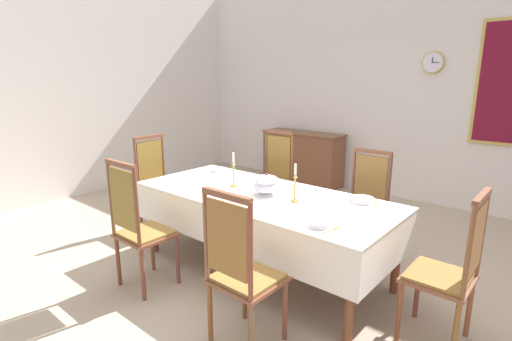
# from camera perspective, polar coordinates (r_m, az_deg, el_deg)

# --- Properties ---
(ground) EXTENTS (7.51, 6.18, 0.04)m
(ground) POSITION_cam_1_polar(r_m,az_deg,el_deg) (3.93, 1.55, -14.28)
(ground) COLOR #BAA78E
(back_wall) EXTENTS (7.51, 0.08, 3.40)m
(back_wall) POSITION_cam_1_polar(r_m,az_deg,el_deg) (6.23, 20.43, 11.70)
(back_wall) COLOR white
(back_wall) RESTS_ON ground
(left_wall) EXTENTS (0.08, 6.18, 3.40)m
(left_wall) POSITION_cam_1_polar(r_m,az_deg,el_deg) (6.55, -25.73, 11.27)
(left_wall) COLOR white
(left_wall) RESTS_ON ground
(dining_table) EXTENTS (2.47, 1.05, 0.76)m
(dining_table) POSITION_cam_1_polar(r_m,az_deg,el_deg) (3.60, 0.92, -4.60)
(dining_table) COLOR brown
(dining_table) RESTS_ON ground
(tablecloth) EXTENTS (2.49, 1.07, 0.37)m
(tablecloth) POSITION_cam_1_polar(r_m,az_deg,el_deg) (3.60, 0.92, -4.89)
(tablecloth) COLOR white
(tablecloth) RESTS_ON dining_table
(chair_south_a) EXTENTS (0.44, 0.42, 1.16)m
(chair_south_a) POSITION_cam_1_polar(r_m,az_deg,el_deg) (3.48, -17.03, -7.71)
(chair_south_a) COLOR brown
(chair_south_a) RESTS_ON ground
(chair_north_a) EXTENTS (0.44, 0.42, 1.19)m
(chair_north_a) POSITION_cam_1_polar(r_m,az_deg,el_deg) (4.69, 2.48, -1.46)
(chair_north_a) COLOR brown
(chair_north_a) RESTS_ON ground
(chair_south_b) EXTENTS (0.44, 0.42, 1.14)m
(chair_south_b) POSITION_cam_1_polar(r_m,az_deg,el_deg) (2.64, -2.28, -14.40)
(chair_south_b) COLOR brown
(chair_south_b) RESTS_ON ground
(chair_north_b) EXTENTS (0.44, 0.42, 1.10)m
(chair_north_b) POSITION_cam_1_polar(r_m,az_deg,el_deg) (4.10, 15.71, -4.64)
(chair_north_b) COLOR brown
(chair_north_b) RESTS_ON ground
(chair_head_west) EXTENTS (0.42, 0.44, 1.14)m
(chair_head_west) POSITION_cam_1_polar(r_m,az_deg,el_deg) (4.80, -14.41, -1.75)
(chair_head_west) COLOR brown
(chair_head_west) RESTS_ON ground
(chair_head_east) EXTENTS (0.42, 0.44, 1.12)m
(chair_head_east) POSITION_cam_1_polar(r_m,az_deg,el_deg) (2.97, 26.86, -12.76)
(chair_head_east) COLOR brown
(chair_head_east) RESTS_ON ground
(soup_tureen) EXTENTS (0.25, 0.25, 0.21)m
(soup_tureen) POSITION_cam_1_polar(r_m,az_deg,el_deg) (3.52, 1.51, -2.05)
(soup_tureen) COLOR white
(soup_tureen) RESTS_ON tablecloth
(candlestick_west) EXTENTS (0.07, 0.07, 0.34)m
(candlestick_west) POSITION_cam_1_polar(r_m,az_deg,el_deg) (3.77, -3.35, -0.41)
(candlestick_west) COLOR gold
(candlestick_west) RESTS_ON tablecloth
(candlestick_east) EXTENTS (0.07, 0.07, 0.34)m
(candlestick_east) POSITION_cam_1_polar(r_m,az_deg,el_deg) (3.33, 5.78, -2.42)
(candlestick_east) COLOR gold
(candlestick_east) RESTS_ON tablecloth
(bowl_near_left) EXTENTS (0.19, 0.19, 0.05)m
(bowl_near_left) POSITION_cam_1_polar(r_m,az_deg,el_deg) (3.45, 15.50, -4.14)
(bowl_near_left) COLOR white
(bowl_near_left) RESTS_ON tablecloth
(bowl_near_right) EXTENTS (0.15, 0.15, 0.04)m
(bowl_near_right) POSITION_cam_1_polar(r_m,az_deg,el_deg) (2.84, 9.36, -7.79)
(bowl_near_right) COLOR white
(bowl_near_right) RESTS_ON tablecloth
(bowl_far_left) EXTENTS (0.16, 0.16, 0.04)m
(bowl_far_left) POSITION_cam_1_polar(r_m,az_deg,el_deg) (4.44, -5.58, 0.20)
(bowl_far_left) COLOR white
(bowl_far_left) RESTS_ON tablecloth
(spoon_primary) EXTENTS (0.06, 0.17, 0.01)m
(spoon_primary) POSITION_cam_1_polar(r_m,az_deg,el_deg) (3.44, 17.45, -4.71)
(spoon_primary) COLOR gold
(spoon_primary) RESTS_ON tablecloth
(spoon_secondary) EXTENTS (0.05, 0.18, 0.01)m
(spoon_secondary) POSITION_cam_1_polar(r_m,az_deg,el_deg) (2.82, 11.56, -8.43)
(spoon_secondary) COLOR gold
(spoon_secondary) RESTS_ON tablecloth
(sideboard) EXTENTS (1.44, 0.48, 0.90)m
(sideboard) POSITION_cam_1_polar(r_m,az_deg,el_deg) (6.75, 6.89, 1.88)
(sideboard) COLOR brown
(sideboard) RESTS_ON ground
(mounted_clock) EXTENTS (0.29, 0.06, 0.29)m
(mounted_clock) POSITION_cam_1_polar(r_m,az_deg,el_deg) (6.02, 24.74, 14.31)
(mounted_clock) COLOR #D1B251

